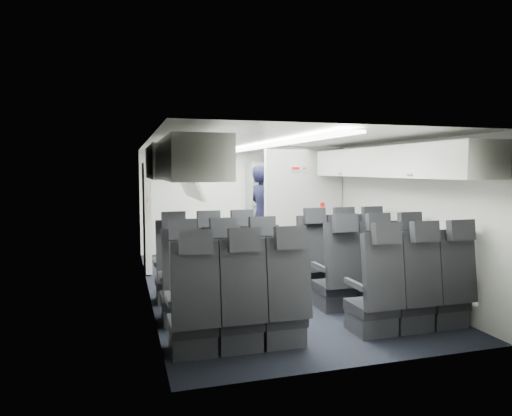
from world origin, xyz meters
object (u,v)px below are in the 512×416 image
boarding_door (147,216)px  carry_on_bag (165,168)px  galley_unit (268,207)px  flight_attendant (262,215)px  seat_row_front (275,266)px  seat_row_rear (331,302)px  seat_row_mid (298,281)px

boarding_door → carry_on_bag: size_ratio=4.46×
galley_unit → carry_on_bag: (-2.39, -2.65, 0.84)m
galley_unit → flight_attendant: galley_unit is taller
seat_row_front → carry_on_bag: 2.09m
flight_attendant → carry_on_bag: carry_on_bag is taller
seat_row_front → seat_row_rear: size_ratio=1.00×
flight_attendant → galley_unit: bearing=-33.4°
seat_row_front → galley_unit: bearing=73.7°
boarding_door → seat_row_rear: bearing=-67.1°
seat_row_front → boarding_door: 2.71m
seat_row_mid → carry_on_bag: (-1.44, 1.51, 1.38)m
boarding_door → flight_attendant: bearing=-2.7°
flight_attendant → carry_on_bag: bearing=115.3°
seat_row_mid → flight_attendant: bearing=81.5°
galley_unit → flight_attendant: size_ratio=1.03×
galley_unit → carry_on_bag: bearing=-132.1°
galley_unit → boarding_door: (-2.59, -1.17, 0.00)m
seat_row_rear → galley_unit: (0.95, 5.05, 0.55)m
flight_attendant → boarding_door: bearing=76.2°
seat_row_rear → boarding_door: 4.25m
seat_row_mid → seat_row_rear: bearing=-90.0°
seat_row_mid → boarding_door: bearing=118.8°
galley_unit → carry_on_bag: carry_on_bag is taller
galley_unit → flight_attendant: bearing=-112.3°
galley_unit → carry_on_bag: 3.67m
seat_row_front → boarding_door: size_ratio=1.79×
seat_row_rear → seat_row_mid: bearing=90.0°
seat_row_rear → boarding_door: (-1.64, 3.89, 0.55)m
seat_row_front → carry_on_bag: size_ratio=7.99×
boarding_door → carry_on_bag: carry_on_bag is taller
boarding_door → flight_attendant: (2.07, -0.10, -0.03)m
galley_unit → seat_row_rear: bearing=-100.6°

